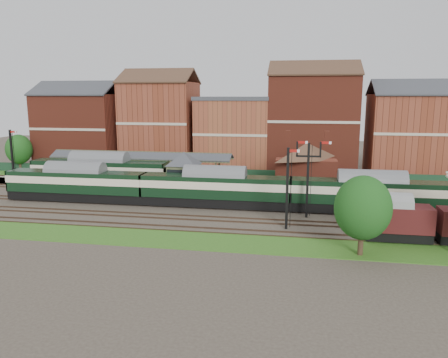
% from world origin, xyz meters
% --- Properties ---
extents(ground, '(160.00, 160.00, 0.00)m').
position_xyz_m(ground, '(0.00, 0.00, 0.00)').
color(ground, '#473D33').
rests_on(ground, ground).
extents(grass_back, '(90.00, 4.50, 0.06)m').
position_xyz_m(grass_back, '(0.00, 16.00, 0.03)').
color(grass_back, '#2D6619').
rests_on(grass_back, ground).
extents(grass_front, '(90.00, 5.00, 0.06)m').
position_xyz_m(grass_front, '(0.00, -12.00, 0.03)').
color(grass_front, '#2D6619').
rests_on(grass_front, ground).
extents(fence, '(90.00, 0.12, 1.50)m').
position_xyz_m(fence, '(0.00, 18.00, 0.75)').
color(fence, '#193823').
rests_on(fence, ground).
extents(platform, '(55.00, 3.40, 1.00)m').
position_xyz_m(platform, '(-5.00, 9.75, 0.50)').
color(platform, '#2D2D2D').
rests_on(platform, ground).
extents(signal_box, '(5.40, 5.40, 6.00)m').
position_xyz_m(signal_box, '(-3.00, 3.25, 3.19)').
color(signal_box, '#637A57').
rests_on(signal_box, ground).
extents(brick_hut, '(3.20, 2.64, 2.94)m').
position_xyz_m(brick_hut, '(5.00, 3.25, 1.20)').
color(brick_hut, brown).
rests_on(brick_hut, ground).
extents(station_building, '(8.10, 8.10, 5.90)m').
position_xyz_m(station_building, '(12.00, 9.75, 3.96)').
color(station_building, maroon).
rests_on(station_building, platform).
extents(canopy, '(26.00, 3.89, 4.08)m').
position_xyz_m(canopy, '(-11.00, 9.75, 4.58)').
color(canopy, '#44492D').
rests_on(canopy, platform).
extents(semaphore_bracket, '(3.60, 0.25, 8.18)m').
position_xyz_m(semaphore_bracket, '(12.04, -2.50, 4.63)').
color(semaphore_bracket, black).
rests_on(semaphore_bracket, ground).
extents(semaphore_platform_end, '(1.23, 0.25, 8.00)m').
position_xyz_m(semaphore_platform_end, '(-29.98, 8.00, 4.16)').
color(semaphore_platform_end, black).
rests_on(semaphore_platform_end, ground).
extents(semaphore_siding, '(1.23, 0.25, 8.00)m').
position_xyz_m(semaphore_siding, '(10.02, -7.00, 4.16)').
color(semaphore_siding, black).
rests_on(semaphore_siding, ground).
extents(town_backdrop, '(69.00, 10.00, 16.00)m').
position_xyz_m(town_backdrop, '(-0.18, 25.00, 7.00)').
color(town_backdrop, maroon).
rests_on(town_backdrop, ground).
extents(dmu_train, '(52.04, 2.74, 4.00)m').
position_xyz_m(dmu_train, '(1.55, 0.00, 2.34)').
color(dmu_train, black).
rests_on(dmu_train, ground).
extents(platform_railcar, '(18.99, 2.99, 4.37)m').
position_xyz_m(platform_railcar, '(-15.76, 6.50, 2.55)').
color(platform_railcar, black).
rests_on(platform_railcar, ground).
extents(goods_van_a, '(5.63, 2.44, 3.42)m').
position_xyz_m(goods_van_a, '(19.92, -9.00, 1.95)').
color(goods_van_a, black).
rests_on(goods_van_a, ground).
extents(tree_far, '(4.55, 4.55, 6.64)m').
position_xyz_m(tree_far, '(16.20, -13.26, 4.01)').
color(tree_far, '#382619').
rests_on(tree_far, ground).
extents(tree_back, '(4.35, 4.35, 6.36)m').
position_xyz_m(tree_back, '(-35.81, 17.93, 3.84)').
color(tree_back, '#382619').
rests_on(tree_back, ground).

